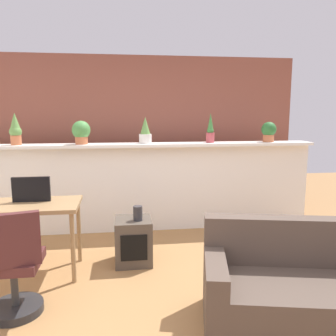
% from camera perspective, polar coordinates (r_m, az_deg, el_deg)
% --- Properties ---
extents(ground_plane, '(12.00, 12.00, 0.00)m').
position_cam_1_polar(ground_plane, '(3.26, -0.20, -21.40)').
color(ground_plane, '#9E7042').
extents(divider_wall, '(4.67, 0.16, 1.20)m').
position_cam_1_polar(divider_wall, '(4.92, -3.26, -3.33)').
color(divider_wall, white).
rests_on(divider_wall, ground).
extents(plant_shelf, '(4.67, 0.36, 0.04)m').
position_cam_1_polar(plant_shelf, '(4.78, -3.29, 3.82)').
color(plant_shelf, white).
rests_on(plant_shelf, divider_wall).
extents(brick_wall_behind, '(4.67, 0.10, 2.50)m').
position_cam_1_polar(brick_wall_behind, '(5.42, -3.82, 4.80)').
color(brick_wall_behind, brown).
rests_on(brick_wall_behind, ground).
extents(potted_plant_0, '(0.15, 0.15, 0.42)m').
position_cam_1_polar(potted_plant_0, '(4.95, -23.81, 5.80)').
color(potted_plant_0, '#C66B42').
rests_on(potted_plant_0, plant_shelf).
extents(potted_plant_1, '(0.24, 0.24, 0.31)m').
position_cam_1_polar(potted_plant_1, '(4.79, -14.09, 5.83)').
color(potted_plant_1, '#C66B42').
rests_on(potted_plant_1, plant_shelf).
extents(potted_plant_2, '(0.17, 0.17, 0.36)m').
position_cam_1_polar(potted_plant_2, '(4.79, -3.76, 6.01)').
color(potted_plant_2, silver).
rests_on(potted_plant_2, plant_shelf).
extents(potted_plant_3, '(0.12, 0.12, 0.41)m').
position_cam_1_polar(potted_plant_3, '(4.94, 6.98, 6.14)').
color(potted_plant_3, '#B7474C').
rests_on(potted_plant_3, plant_shelf).
extents(potted_plant_4, '(0.21, 0.21, 0.29)m').
position_cam_1_polar(potted_plant_4, '(5.23, 16.23, 5.84)').
color(potted_plant_4, '#C66B42').
rests_on(potted_plant_4, plant_shelf).
extents(desk, '(1.10, 0.60, 0.75)m').
position_cam_1_polar(desk, '(3.81, -22.59, -6.68)').
color(desk, '#99754C').
rests_on(desk, ground).
extents(tv_monitor, '(0.38, 0.04, 0.26)m').
position_cam_1_polar(tv_monitor, '(3.82, -21.56, -3.28)').
color(tv_monitor, black).
rests_on(tv_monitor, desk).
extents(office_chair, '(0.49, 0.49, 0.91)m').
position_cam_1_polar(office_chair, '(3.17, -24.13, -15.32)').
color(office_chair, '#262628').
rests_on(office_chair, ground).
extents(side_cube_shelf, '(0.40, 0.41, 0.50)m').
position_cam_1_polar(side_cube_shelf, '(3.94, -5.72, -11.88)').
color(side_cube_shelf, '#4C4238').
rests_on(side_cube_shelf, ground).
extents(vase_on_shelf, '(0.10, 0.10, 0.16)m').
position_cam_1_polar(vase_on_shelf, '(3.79, -5.00, -7.42)').
color(vase_on_shelf, '#2D2D33').
rests_on(vase_on_shelf, side_cube_shelf).
extents(couch, '(1.69, 1.08, 0.80)m').
position_cam_1_polar(couch, '(3.05, 21.63, -18.41)').
color(couch, brown).
rests_on(couch, ground).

